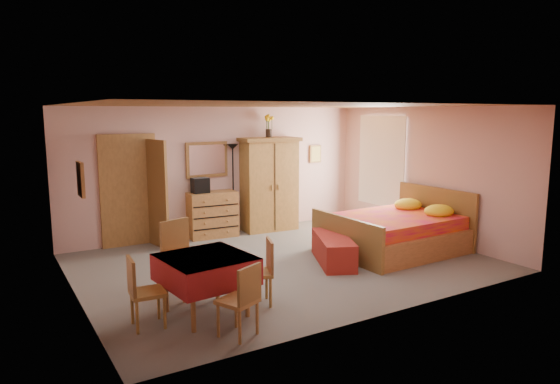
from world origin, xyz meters
TOP-DOWN VIEW (x-y plane):
  - floor at (0.00, 0.00)m, footprint 6.50×6.50m
  - ceiling at (0.00, 0.00)m, footprint 6.50×6.50m
  - wall_back at (0.00, 2.50)m, footprint 6.50×0.10m
  - wall_front at (0.00, -2.50)m, footprint 6.50×0.10m
  - wall_left at (-3.25, 0.00)m, footprint 0.10×5.00m
  - wall_right at (3.25, 0.00)m, footprint 0.10×5.00m
  - doorway at (-1.90, 2.47)m, footprint 1.06×0.12m
  - window at (3.21, 1.20)m, footprint 0.08×1.40m
  - picture_left at (-3.22, -0.60)m, footprint 0.04×0.32m
  - picture_back at (2.35, 2.47)m, footprint 0.30×0.04m
  - chest_of_drawers at (-0.31, 2.26)m, footprint 1.00×0.56m
  - wall_mirror at (-0.31, 2.47)m, footprint 0.91×0.09m
  - stereo at (-0.55, 2.27)m, footprint 0.32×0.24m
  - floor_lamp at (0.21, 2.36)m, footprint 0.28×0.28m
  - wardrobe at (0.98, 2.20)m, footprint 1.30×0.74m
  - sunflower_vase at (1.04, 2.31)m, footprint 0.19×0.19m
  - bed at (2.05, -0.41)m, footprint 2.36×1.88m
  - bench at (0.71, -0.42)m, footprint 1.02×1.43m
  - dining_table at (-1.96, -1.34)m, footprint 1.12×1.12m
  - chair_south at (-1.89, -2.09)m, footprint 0.51×0.51m
  - chair_north at (-1.94, -0.58)m, footprint 0.60×0.60m
  - chair_west at (-2.68, -1.32)m, footprint 0.41×0.41m
  - chair_east at (-1.26, -1.36)m, footprint 0.50×0.50m

SIDE VIEW (x-z plane):
  - floor at x=0.00m, z-range 0.00..0.00m
  - bench at x=0.71m, z-range 0.00..0.45m
  - dining_table at x=-1.96m, z-range 0.00..0.75m
  - chair_south at x=-1.89m, z-range 0.00..0.84m
  - chair_west at x=-2.68m, z-range 0.00..0.85m
  - chair_east at x=-1.26m, z-range 0.00..0.86m
  - chest_of_drawers at x=-0.31m, z-range 0.00..0.91m
  - chair_north at x=-1.94m, z-range 0.00..1.03m
  - bed at x=2.05m, z-range 0.00..1.08m
  - floor_lamp at x=0.21m, z-range 0.00..1.86m
  - wardrobe at x=0.98m, z-range 0.00..1.97m
  - doorway at x=-1.90m, z-range -0.05..2.10m
  - stereo at x=-0.55m, z-range 0.91..1.22m
  - wall_back at x=0.00m, z-range 0.00..2.60m
  - wall_front at x=0.00m, z-range 0.00..2.60m
  - wall_left at x=-3.25m, z-range 0.00..2.60m
  - wall_right at x=3.25m, z-range 0.00..2.60m
  - window at x=3.21m, z-range 0.48..2.42m
  - picture_back at x=2.35m, z-range 1.35..1.75m
  - wall_mirror at x=-0.31m, z-range 1.19..1.91m
  - picture_left at x=-3.22m, z-range 1.49..1.91m
  - sunflower_vase at x=1.04m, z-range 1.97..2.45m
  - ceiling at x=0.00m, z-range 2.60..2.60m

